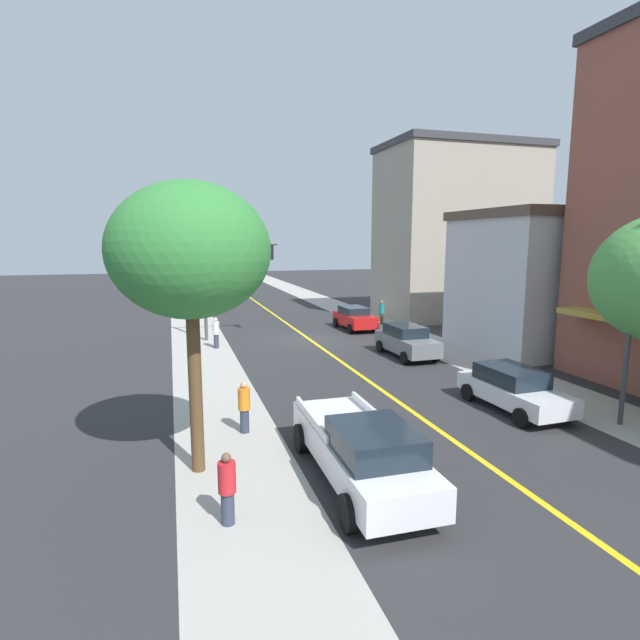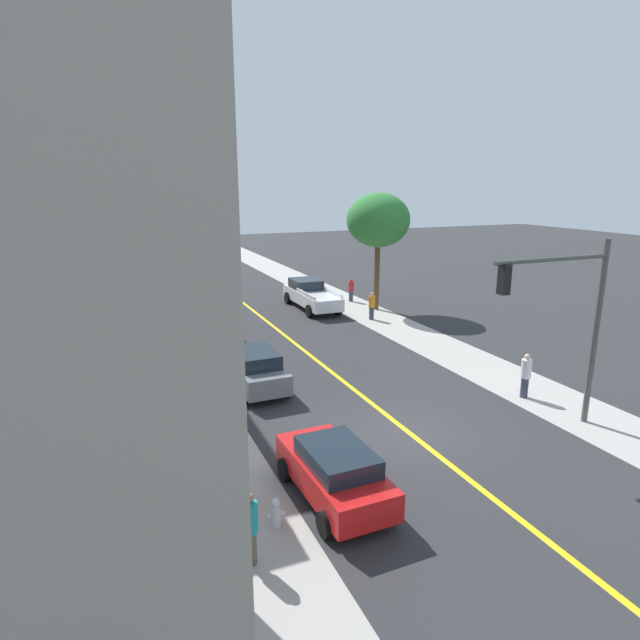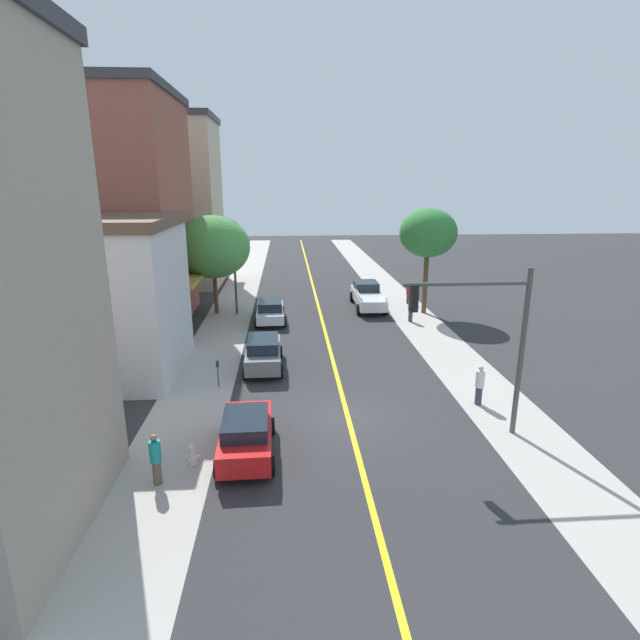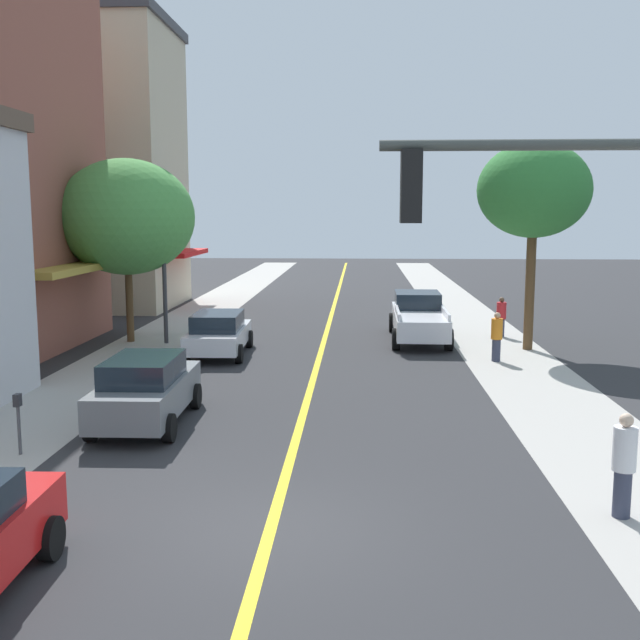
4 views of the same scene
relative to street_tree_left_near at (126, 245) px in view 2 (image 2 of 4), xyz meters
The scene contains 19 objects.
ground_plane 19.20m from the street_tree_left_near, 66.21° to the right, with size 140.00×140.00×0.00m, color #2D2D30.
sidewalk_left 17.70m from the street_tree_left_near, 86.78° to the right, with size 3.21×126.00×0.01m, color #ADA8A0.
sidewalk_right 22.57m from the street_tree_left_near, 50.46° to the right, with size 3.21×126.00×0.01m, color #ADA8A0.
road_centerline_stripe 19.19m from the street_tree_left_near, 66.21° to the right, with size 0.20×126.00×0.00m, color yellow.
tan_rowhouse 12.77m from the street_tree_left_near, 119.66° to the left, with size 11.88×7.85×14.77m.
street_tree_left_near is the anchor object (origin of this frame).
street_tree_right_corner 15.09m from the street_tree_left_near, ahead, with size 4.00×4.00×7.47m.
fire_hydrant 20.63m from the street_tree_left_near, 84.72° to the right, with size 0.44×0.24×0.75m.
parking_meter 14.23m from the street_tree_left_near, 82.12° to the right, with size 0.12×0.18×1.29m.
traffic_light_mast 22.29m from the street_tree_left_near, 56.71° to the right, with size 4.58×0.32×6.34m.
street_lamp 2.00m from the street_tree_left_near, 11.36° to the right, with size 0.70×0.36×5.52m.
red_sedan_left_curb 20.28m from the street_tree_left_near, 79.49° to the right, with size 2.03×4.14×1.55m.
grey_sedan_left_curb 12.49m from the street_tree_left_near, 70.96° to the right, with size 2.00×4.36×1.65m.
white_sedan_left_curb 6.18m from the street_tree_left_near, 33.04° to the right, with size 2.12×4.47×1.52m.
white_pickup_truck 11.90m from the street_tree_left_near, ahead, with size 2.25×6.15×1.79m.
pedestrian_white_shirt 21.21m from the street_tree_left_near, 50.68° to the right, with size 0.38×0.38×1.76m.
pedestrian_teal_shirt 21.46m from the street_tree_left_near, 87.44° to the right, with size 0.36×0.36×1.72m.
pedestrian_orange_shirt 14.39m from the street_tree_left_near, 13.16° to the right, with size 0.38×0.38×1.67m.
pedestrian_red_shirt 15.22m from the street_tree_left_near, ahead, with size 0.38×0.38×1.61m.
Camera 2 is at (-9.02, -13.85, 8.08)m, focal length 29.97 mm.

